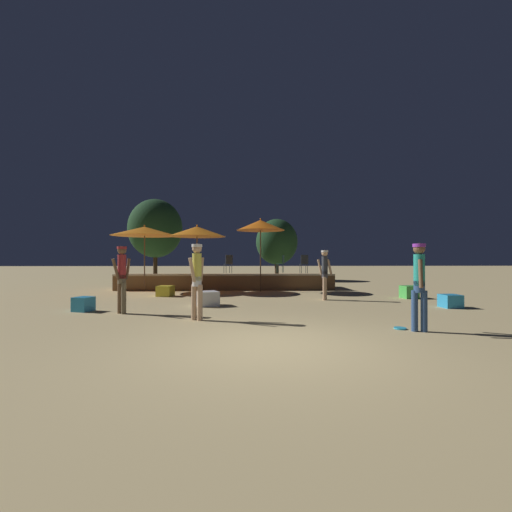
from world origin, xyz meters
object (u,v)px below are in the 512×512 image
Objects in this scene: frisbee_disc at (400,328)px; bistro_chair_2 at (304,262)px; cube_seat_0 at (83,304)px; cube_seat_3 at (450,301)px; person_2 at (122,275)px; background_tree_1 at (155,229)px; cube_seat_1 at (409,292)px; bistro_chair_1 at (229,262)px; cube_seat_4 at (165,291)px; patio_umbrella_0 at (197,232)px; patio_umbrella_1 at (261,225)px; background_tree_0 at (277,242)px; person_1 at (197,276)px; bistro_chair_0 at (282,262)px; person_0 at (325,271)px; person_3 at (419,281)px; cube_seat_2 at (207,299)px; patio_umbrella_2 at (145,231)px.

bistro_chair_2 is at bearing 92.40° from frisbee_disc.
cube_seat_3 is at bearing 1.83° from cube_seat_0.
background_tree_1 is at bearing 138.85° from person_2.
bistro_chair_1 is (-6.99, 4.19, 1.08)m from cube_seat_1.
cube_seat_4 is at bearing 29.67° from bistro_chair_1.
bistro_chair_1 is (3.79, 7.00, 1.11)m from cube_seat_0.
person_2 is (-1.21, -5.99, -1.64)m from patio_umbrella_0.
patio_umbrella_1 is 3.69× the size of bistro_chair_2.
background_tree_0 is 0.77× the size of background_tree_1.
patio_umbrella_0 is at bearing -51.75° from person_1.
bistro_chair_0 is at bearing 131.31° from cube_seat_1.
bistro_chair_0 is at bearing -50.79° from bistro_chair_2.
person_3 is (0.69, -5.36, 0.01)m from person_0.
bistro_chair_1 is at bearing 149.04° from cube_seat_1.
cube_seat_0 is (-5.31, -5.64, -2.80)m from patio_umbrella_1.
cube_seat_0 is at bearing -133.29° from patio_umbrella_1.
cube_seat_4 is 9.57m from person_3.
person_2 reaches higher than cube_seat_2.
bistro_chair_2 is at bearing 41.71° from cube_seat_0.
bistro_chair_0 is at bearing 64.95° from cube_seat_2.
bistro_chair_1 is at bearing -121.29° from person_0.
patio_umbrella_1 is 1.79× the size of person_1.
person_0 is 4.29m from bistro_chair_2.
cube_seat_2 is 3.28× the size of frisbee_disc.
person_1 is 0.34× the size of background_tree_1.
patio_umbrella_0 is at bearing -6.38° from patio_umbrella_2.
cube_seat_3 is 18.25m from background_tree_1.
patio_umbrella_0 reaches higher than bistro_chair_1.
cube_seat_0 is at bearing -113.86° from patio_umbrella_0.
cube_seat_2 is (-1.91, -4.62, -2.78)m from patio_umbrella_1.
person_1 is (3.37, -7.31, -1.65)m from patio_umbrella_2.
person_3 is 2.02× the size of bistro_chair_2.
patio_umbrella_1 is at bearing 94.20° from person_2.
bistro_chair_2 is (7.49, 6.67, 1.11)m from cube_seat_0.
cube_seat_2 is 2.67m from person_1.
cube_seat_0 is at bearing -110.83° from cube_seat_4.
patio_umbrella_2 reaches higher than person_1.
patio_umbrella_0 is 10.38m from person_3.
bistro_chair_0 is (3.09, 9.18, 0.23)m from person_1.
person_2 is 14.35m from background_tree_1.
cube_seat_1 is 0.64× the size of bistro_chair_0.
person_2 is at bearing -145.63° from cube_seat_2.
person_0 reaches higher than cube_seat_4.
background_tree_0 is at bearing 74.86° from cube_seat_2.
cube_seat_2 is 1.53× the size of cube_seat_3.
cube_seat_1 is 6.57m from bistro_chair_0.
patio_umbrella_2 is 3.36× the size of bistro_chair_0.
patio_umbrella_1 is 7.64m from person_1.
cube_seat_4 is at bearing -73.36° from background_tree_1.
person_3 is at bearing -19.96° from cube_seat_0.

